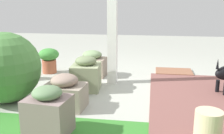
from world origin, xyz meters
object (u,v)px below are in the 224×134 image
(terracotta_pot_broad, at_px, (49,59))
(ceramic_urn, at_px, (208,128))
(stone_planter_near, at_px, (86,74))
(stone_planter_far, at_px, (48,112))
(doormat, at_px, (174,72))
(stone_planter_mid, at_px, (65,93))
(round_shrub, at_px, (5,68))
(stone_planter_nearest, at_px, (92,64))
(terracotta_pot_spiky, at_px, (15,60))
(porch_pillar, at_px, (112,10))

(terracotta_pot_broad, distance_m, ceramic_urn, 2.99)
(terracotta_pot_broad, bearing_deg, stone_planter_near, 138.20)
(stone_planter_near, height_order, stone_planter_far, stone_planter_near)
(terracotta_pot_broad, relative_size, doormat, 0.69)
(stone_planter_mid, xyz_separation_m, doormat, (-1.34, -1.77, -0.17))
(stone_planter_mid, height_order, round_shrub, round_shrub)
(ceramic_urn, relative_size, doormat, 0.50)
(stone_planter_nearest, relative_size, ceramic_urn, 1.51)
(round_shrub, bearing_deg, stone_planter_near, -144.52)
(stone_planter_near, height_order, terracotta_pot_spiky, terracotta_pot_spiky)
(stone_planter_nearest, xyz_separation_m, doormat, (-1.33, -0.41, -0.18))
(stone_planter_nearest, xyz_separation_m, terracotta_pot_broad, (0.77, -0.08, 0.05))
(porch_pillar, relative_size, ceramic_urn, 6.96)
(stone_planter_nearest, distance_m, terracotta_pot_broad, 0.77)
(porch_pillar, bearing_deg, terracotta_pot_spiky, 3.08)
(stone_planter_mid, distance_m, round_shrub, 0.80)
(stone_planter_near, relative_size, doormat, 0.77)
(stone_planter_near, bearing_deg, terracotta_pot_broad, -41.80)
(terracotta_pot_broad, bearing_deg, ceramic_urn, 137.56)
(stone_planter_mid, relative_size, ceramic_urn, 1.57)
(ceramic_urn, bearing_deg, stone_planter_nearest, -53.46)
(stone_planter_near, bearing_deg, terracotta_pot_spiky, -12.76)
(stone_planter_near, bearing_deg, stone_planter_mid, 83.84)
(stone_planter_mid, height_order, ceramic_urn, stone_planter_mid)
(stone_planter_mid, xyz_separation_m, round_shrub, (0.76, -0.09, 0.24))
(terracotta_pot_broad, height_order, terracotta_pot_spiky, terracotta_pot_spiky)
(stone_planter_mid, bearing_deg, stone_planter_near, -96.16)
(ceramic_urn, bearing_deg, stone_planter_far, 1.24)
(stone_planter_far, xyz_separation_m, terracotta_pot_broad, (0.81, -2.05, 0.03))
(terracotta_pot_broad, bearing_deg, round_shrub, 89.98)
(terracotta_pot_broad, distance_m, terracotta_pot_spiky, 0.60)
(round_shrub, bearing_deg, terracotta_pot_broad, -90.02)
(stone_planter_far, height_order, terracotta_pot_broad, stone_planter_far)
(stone_planter_far, xyz_separation_m, round_shrub, (0.81, -0.71, 0.21))
(stone_planter_nearest, relative_size, stone_planter_far, 1.00)
(stone_planter_nearest, height_order, stone_planter_mid, stone_planter_nearest)
(stone_planter_nearest, bearing_deg, stone_planter_mid, 89.64)
(stone_planter_near, height_order, doormat, stone_planter_near)
(stone_planter_far, relative_size, terracotta_pot_spiky, 0.69)
(round_shrub, height_order, terracotta_pot_broad, round_shrub)
(terracotta_pot_broad, relative_size, ceramic_urn, 1.38)
(ceramic_urn, xyz_separation_m, doormat, (0.11, -2.35, -0.14))
(stone_planter_near, xyz_separation_m, round_shrub, (0.83, 0.59, 0.21))
(stone_planter_near, xyz_separation_m, ceramic_urn, (-1.37, 1.27, -0.06))
(stone_planter_nearest, xyz_separation_m, stone_planter_near, (-0.07, 0.67, 0.01))
(round_shrub, bearing_deg, doormat, -141.46)
(stone_planter_mid, relative_size, doormat, 0.79)
(stone_planter_mid, bearing_deg, stone_planter_far, 94.88)
(porch_pillar, bearing_deg, stone_planter_nearest, -40.35)
(round_shrub, height_order, ceramic_urn, round_shrub)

